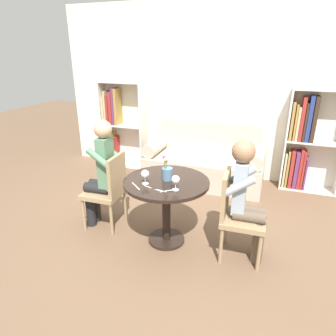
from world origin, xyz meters
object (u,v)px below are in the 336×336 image
at_px(person_right, 247,198).
at_px(wine_glass_left, 145,174).
at_px(person_left, 101,173).
at_px(bookshelf_left, 119,125).
at_px(chair_left, 109,188).
at_px(bookshelf_right, 306,143).
at_px(wine_glass_right, 176,180).
at_px(couch, 204,163).
at_px(flower_vase, 167,172).
at_px(chair_right, 236,212).

relative_size(person_right, wine_glass_left, 8.34).
bearing_deg(person_left, bookshelf_left, -159.05).
bearing_deg(chair_left, bookshelf_right, 129.64).
xyz_separation_m(person_left, wine_glass_right, (0.98, -0.23, 0.15)).
relative_size(bookshelf_left, wine_glass_left, 10.13).
relative_size(couch, wine_glass_right, 12.20).
distance_m(bookshelf_right, chair_left, 2.91).
height_order(person_right, flower_vase, person_right).
bearing_deg(bookshelf_left, chair_left, -64.67).
xyz_separation_m(person_left, wine_glass_left, (0.65, -0.20, 0.15)).
relative_size(chair_left, person_left, 0.70).
height_order(person_right, wine_glass_left, person_right).
xyz_separation_m(couch, wine_glass_left, (-0.17, -1.87, 0.52)).
distance_m(bookshelf_left, person_left, 2.11).
distance_m(couch, wine_glass_right, 1.98).
xyz_separation_m(chair_right, person_right, (0.09, 0.01, 0.17)).
height_order(bookshelf_left, chair_left, bookshelf_left).
relative_size(chair_right, person_right, 0.73).
bearing_deg(couch, bookshelf_right, 10.33).
bearing_deg(wine_glass_right, person_right, 16.14).
bearing_deg(wine_glass_right, chair_right, 17.92).
relative_size(chair_right, person_left, 0.70).
height_order(wine_glass_left, wine_glass_right, wine_glass_right).
height_order(bookshelf_right, wine_glass_left, bookshelf_right).
bearing_deg(wine_glass_right, bookshelf_left, 129.71).
bearing_deg(wine_glass_left, chair_left, 159.90).
xyz_separation_m(couch, wine_glass_right, (0.16, -1.91, 0.52)).
bearing_deg(person_left, wine_glass_left, 70.76).
relative_size(bookshelf_right, person_left, 1.16).
bearing_deg(bookshelf_right, bookshelf_left, 179.91).
distance_m(couch, flower_vase, 1.77).
relative_size(wine_glass_right, flower_vase, 0.53).
xyz_separation_m(chair_left, wine_glass_left, (0.56, -0.20, 0.33)).
xyz_separation_m(chair_right, person_left, (-1.54, 0.05, 0.18)).
distance_m(chair_left, person_left, 0.20).
height_order(chair_right, person_left, person_left).
bearing_deg(wine_glass_right, flower_vase, 128.98).
bearing_deg(flower_vase, person_left, 178.22).
height_order(couch, person_left, person_left).
distance_m(bookshelf_right, person_left, 2.97).
bearing_deg(person_right, flower_vase, 86.67).
height_order(bookshelf_right, chair_right, bookshelf_right).
relative_size(bookshelf_left, wine_glass_right, 10.03).
xyz_separation_m(person_right, wine_glass_right, (-0.66, -0.19, 0.16)).
bearing_deg(couch, wine_glass_right, -85.22).
height_order(chair_right, wine_glass_left, chair_right).
bearing_deg(person_right, bookshelf_right, -19.66).
bearing_deg(wine_glass_left, couch, 84.81).
xyz_separation_m(bookshelf_right, chair_right, (-0.71, -1.98, -0.22)).
xyz_separation_m(bookshelf_left, person_right, (2.46, -1.98, -0.08)).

